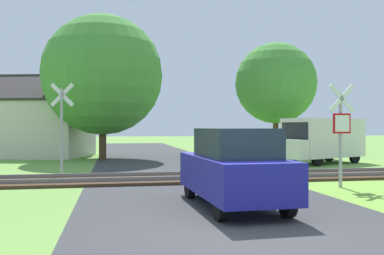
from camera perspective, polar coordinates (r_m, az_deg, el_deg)
ground_plane at (r=7.74m, az=7.79°, el=-13.45°), size 160.00×160.00×0.00m
road_asphalt at (r=9.62m, az=3.98°, el=-10.77°), size 6.44×80.00×0.01m
rail_track at (r=14.74m, az=-1.21°, el=-6.79°), size 60.00×2.60×0.22m
stop_sign_near at (r=13.55m, az=19.26°, el=-0.10°), size 0.87×0.18×3.11m
crossing_sign_far at (r=16.24m, az=-16.98°, el=0.63°), size 0.86×0.22×3.43m
house at (r=28.51m, az=-21.45°, el=0.16°), size 9.02×7.26×5.11m
tree_right at (r=27.68m, az=11.09°, el=5.81°), size 5.11×5.11×7.16m
tree_center at (r=24.86m, az=-11.83°, el=6.87°), size 6.79×6.79×8.17m
mail_truck at (r=22.17m, az=16.86°, el=-1.45°), size 5.23×3.69×2.24m
parked_car at (r=9.74m, az=5.55°, el=-5.34°), size 1.79×4.06×1.78m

